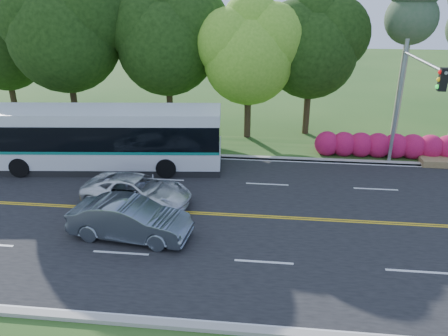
# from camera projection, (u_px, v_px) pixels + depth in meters

# --- Properties ---
(ground) EXTENTS (120.00, 120.00, 0.00)m
(ground) POSITION_uv_depth(u_px,v_px,m) (277.00, 218.00, 19.44)
(ground) COLOR #234C19
(ground) RESTS_ON ground
(road) EXTENTS (60.00, 14.00, 0.02)m
(road) POSITION_uv_depth(u_px,v_px,m) (277.00, 217.00, 19.44)
(road) COLOR black
(road) RESTS_ON ground
(curb_north) EXTENTS (60.00, 0.30, 0.15)m
(curb_north) POSITION_uv_depth(u_px,v_px,m) (277.00, 158.00, 25.98)
(curb_north) COLOR #ACA69B
(curb_north) RESTS_ON ground
(curb_south) EXTENTS (60.00, 0.30, 0.15)m
(curb_south) POSITION_uv_depth(u_px,v_px,m) (278.00, 333.00, 12.85)
(curb_south) COLOR #ACA69B
(curb_south) RESTS_ON ground
(grass_verge) EXTENTS (60.00, 4.00, 0.10)m
(grass_verge) POSITION_uv_depth(u_px,v_px,m) (277.00, 148.00, 27.69)
(grass_verge) COLOR #234C19
(grass_verge) RESTS_ON ground
(lane_markings) EXTENTS (57.60, 13.82, 0.00)m
(lane_markings) POSITION_uv_depth(u_px,v_px,m) (275.00, 217.00, 19.44)
(lane_markings) COLOR gold
(lane_markings) RESTS_ON road
(tree_row) EXTENTS (44.70, 9.10, 13.84)m
(tree_row) POSITION_uv_depth(u_px,v_px,m) (202.00, 33.00, 28.52)
(tree_row) COLOR #2F2214
(tree_row) RESTS_ON ground
(bougainvillea_hedge) EXTENTS (9.50, 2.25, 1.50)m
(bougainvillea_hedge) POSITION_uv_depth(u_px,v_px,m) (399.00, 147.00, 25.93)
(bougainvillea_hedge) COLOR #A40D47
(bougainvillea_hedge) RESTS_ON ground
(traffic_signal) EXTENTS (0.42, 6.10, 7.00)m
(traffic_signal) POSITION_uv_depth(u_px,v_px,m) (411.00, 91.00, 21.96)
(traffic_signal) COLOR gray
(traffic_signal) RESTS_ON ground
(transit_bus) EXTENTS (13.31, 4.10, 3.43)m
(transit_bus) POSITION_uv_depth(u_px,v_px,m) (102.00, 139.00, 24.10)
(transit_bus) COLOR silver
(transit_bus) RESTS_ON road
(sedan) EXTENTS (5.08, 2.28, 1.62)m
(sedan) POSITION_uv_depth(u_px,v_px,m) (130.00, 219.00, 17.61)
(sedan) COLOR slate
(sedan) RESTS_ON road
(suv) EXTENTS (5.41, 3.15, 1.42)m
(suv) POSITION_uv_depth(u_px,v_px,m) (137.00, 191.00, 20.27)
(suv) COLOR silver
(suv) RESTS_ON road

